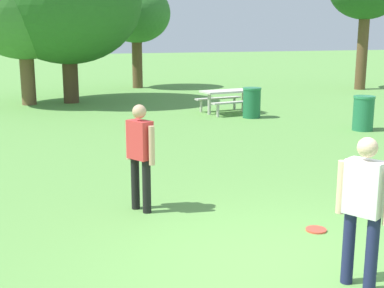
{
  "coord_description": "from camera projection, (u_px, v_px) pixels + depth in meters",
  "views": [
    {
      "loc": [
        -2.87,
        -4.92,
        2.69
      ],
      "look_at": [
        -0.28,
        2.35,
        1.0
      ],
      "focal_mm": 48.23,
      "sensor_mm": 36.0,
      "label": 1
    }
  ],
  "objects": [
    {
      "name": "ground_plane",
      "position": [
        281.0,
        266.0,
        6.04
      ],
      "size": [
        120.0,
        120.0,
        0.0
      ],
      "primitive_type": "plane",
      "color": "#609947"
    },
    {
      "name": "person_thrower",
      "position": [
        140.0,
        151.0,
        7.71
      ],
      "size": [
        0.37,
        0.55,
        1.64
      ],
      "color": "black",
      "rests_on": "ground"
    },
    {
      "name": "person_catcher",
      "position": [
        363.0,
        203.0,
        5.35
      ],
      "size": [
        0.37,
        0.55,
        1.64
      ],
      "color": "#1E234C",
      "rests_on": "ground"
    },
    {
      "name": "frisbee",
      "position": [
        316.0,
        230.0,
        7.11
      ],
      "size": [
        0.28,
        0.28,
        0.03
      ],
      "primitive_type": "cylinder",
      "color": "#E04733",
      "rests_on": "ground"
    },
    {
      "name": "picnic_table_far",
      "position": [
        227.0,
        97.0,
        17.24
      ],
      "size": [
        1.86,
        1.62,
        0.77
      ],
      "color": "beige",
      "rests_on": "ground"
    },
    {
      "name": "trash_can_beside_table",
      "position": [
        363.0,
        113.0,
        14.24
      ],
      "size": [
        0.59,
        0.59,
        0.96
      ],
      "color": "#237047",
      "rests_on": "ground"
    },
    {
      "name": "trash_can_further_along",
      "position": [
        252.0,
        103.0,
        16.35
      ],
      "size": [
        0.59,
        0.59,
        0.96
      ],
      "color": "#1E663D",
      "rests_on": "ground"
    },
    {
      "name": "tree_broad_center",
      "position": [
        23.0,
        11.0,
        18.68
      ],
      "size": [
        4.17,
        4.17,
        5.22
      ],
      "color": "brown",
      "rests_on": "ground"
    },
    {
      "name": "tree_far_right",
      "position": [
        67.0,
        0.0,
        19.1
      ],
      "size": [
        5.58,
        5.58,
        6.22
      ],
      "color": "#4C3823",
      "rests_on": "ground"
    },
    {
      "name": "tree_slender_mid",
      "position": [
        136.0,
        14.0,
        24.46
      ],
      "size": [
        3.26,
        3.26,
        4.93
      ],
      "color": "brown",
      "rests_on": "ground"
    }
  ]
}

